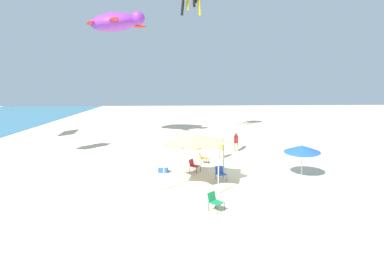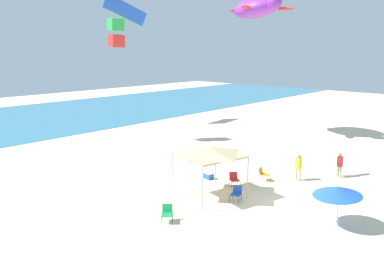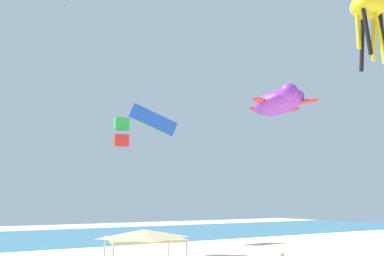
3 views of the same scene
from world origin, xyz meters
name	(u,v)px [view 2 (image 2 of 3)]	position (x,y,z in m)	size (l,w,h in m)	color
ground	(287,205)	(0.00, 0.00, -0.05)	(120.00, 120.00, 0.10)	beige
ocean_strip	(7,122)	(0.00, 35.86, 0.01)	(120.00, 24.37, 0.02)	teal
canopy_tent	(210,152)	(-1.90, 3.82, 2.58)	(3.74, 3.69, 2.83)	#B7B7BC
beach_umbrella	(337,191)	(-0.82, -2.91, 1.73)	(2.24, 2.24, 2.07)	silver
folding_chair_near_cooler	(234,178)	(0.41, 3.81, 0.47)	(0.78, 0.81, 0.82)	black
folding_chair_facing_ocean	(167,212)	(-5.77, 3.22, 0.47)	(0.81, 0.80, 0.82)	black
folding_chair_left_of_tent	(236,193)	(-1.42, 2.31, 0.47)	(0.75, 0.68, 0.82)	black
folding_chair_right_of_tent	(263,173)	(2.44, 3.04, 0.47)	(0.62, 0.70, 0.82)	black
cooler_box	(208,176)	(0.37, 5.80, 0.20)	(0.52, 0.68, 0.40)	blue
person_far_stroller	(340,163)	(6.41, -0.22, 0.93)	(0.37, 0.37, 1.58)	#C6B28C
person_beachcomber	(298,165)	(3.98, 1.45, 1.01)	(0.41, 0.43, 1.72)	#C6B28C
kite_parafoil_blue	(125,11)	(9.01, 24.88, 12.27)	(5.29, 1.24, 3.19)	blue
kite_turtle_purple	(258,7)	(13.42, 10.99, 11.95)	(6.59, 6.66, 2.69)	purple
kite_box_green	(116,33)	(2.78, 18.22, 9.55)	(1.35, 1.41, 2.45)	green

